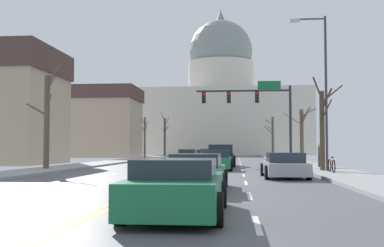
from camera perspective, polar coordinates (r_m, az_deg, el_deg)
name	(u,v)px	position (r m, az deg, el deg)	size (l,w,h in m)	color
ground	(172,177)	(22.95, -2.45, -6.49)	(20.00, 180.00, 0.20)	#505055
signal_gantry	(256,104)	(39.46, 7.78, 2.38)	(7.91, 0.41, 6.84)	#28282D
street_lamp_right	(322,80)	(27.69, 15.47, 5.08)	(2.06, 0.24, 8.80)	#333338
capitol_building	(221,108)	(98.75, 3.53, 1.94)	(35.29, 23.10, 30.64)	beige
pickup_truck_near_00	(221,157)	(36.08, 3.49, -4.03)	(2.31, 5.43, 1.67)	black
sedan_near_01	(216,160)	(30.35, 2.99, -4.50)	(2.08, 4.55, 1.29)	#1E7247
sedan_near_02	(285,166)	(23.01, 11.17, -5.09)	(2.13, 4.69, 1.21)	#9EA3A8
sedan_near_03	(197,173)	(16.06, 0.58, -6.01)	(2.04, 4.69, 1.24)	#1E7247
sedan_near_04	(178,188)	(10.14, -1.76, -7.86)	(2.03, 4.50, 1.21)	#1E7247
sedan_oncoming_00	(188,156)	(48.65, -0.54, -3.92)	(2.15, 4.57, 1.25)	#1E7247
sedan_oncoming_01	(196,154)	(60.18, 0.46, -3.77)	(2.12, 4.66, 1.14)	#6B6056
sedan_oncoming_02	(205,153)	(72.57, 1.65, -3.60)	(2.08, 4.59, 1.21)	silver
flank_building_01	(96,122)	(69.62, -11.55, 0.16)	(12.39, 9.12, 10.10)	tan
bare_tree_00	(272,136)	(70.72, 9.74, -1.45)	(1.42, 1.87, 5.84)	brown
bare_tree_01	(47,119)	(30.84, -17.21, 0.57)	(2.52, 2.12, 6.69)	brown
bare_tree_02	(302,133)	(43.06, 13.20, -1.17)	(3.00, 2.31, 5.05)	brown
bare_tree_03	(145,136)	(60.84, -5.76, -1.52)	(0.42, 2.70, 5.21)	brown
bare_tree_04	(322,125)	(28.04, 15.56, -0.18)	(1.92, 1.54, 5.22)	#4C3D2D
bare_tree_05	(165,136)	(74.10, -3.32, -1.53)	(1.19, 1.83, 6.80)	#423328
pedestrian_00	(321,154)	(32.83, 15.35, -3.55)	(0.35, 0.34, 1.61)	#33333D
bicycle_parked	(332,166)	(26.05, 16.58, -4.92)	(0.12, 1.77, 0.85)	black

